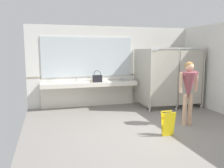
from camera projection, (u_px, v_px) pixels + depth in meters
name	position (u px, v px, depth m)	size (l,w,h in m)	color
ground_plane	(153.00, 134.00, 5.62)	(6.09, 6.80, 0.10)	gray
wall_back	(116.00, 66.00, 8.43)	(6.09, 0.12, 2.76)	silver
wall_back_tile_band	(116.00, 75.00, 8.41)	(6.09, 0.01, 0.06)	#9E937F
vanity_counter	(89.00, 88.00, 7.99)	(3.21, 0.58, 0.99)	silver
mirror_panel	(88.00, 57.00, 8.04)	(3.11, 0.02, 1.35)	silver
bathroom_stalls	(170.00, 76.00, 7.97)	(1.96, 1.46, 2.02)	#B2AD9E
person_standing	(189.00, 85.00, 5.98)	(0.58, 0.45, 1.65)	#DBAD89
handbag	(97.00, 78.00, 7.78)	(0.31, 0.12, 0.39)	black
soap_dispenser	(93.00, 78.00, 8.07)	(0.07, 0.07, 0.21)	white
paper_cup	(91.00, 81.00, 7.76)	(0.07, 0.07, 0.09)	beige
wet_floor_sign	(168.00, 123.00, 5.31)	(0.28, 0.19, 0.57)	yellow
floor_drain_cover	(165.00, 118.00, 6.71)	(0.14, 0.14, 0.01)	#B7BABF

